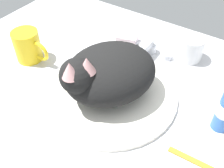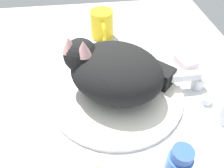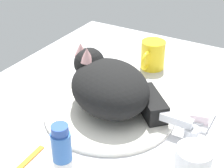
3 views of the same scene
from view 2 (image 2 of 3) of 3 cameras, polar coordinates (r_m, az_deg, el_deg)
The scene contains 7 objects.
ground_plane at distance 62.46cm, azimuth 0.97°, elevation -3.48°, with size 110.00×82.50×3.00cm, color silver.
sink_basin at distance 60.98cm, azimuth 0.99°, elevation -2.16°, with size 34.36×34.36×1.10cm, color white.
faucet at distance 65.40cm, azimuth 19.37°, elevation 0.70°, with size 14.36×9.68×5.32cm.
cat at distance 56.48cm, azimuth 0.53°, elevation 3.36°, with size 27.69×30.49×15.37cm.
coffee_mug at distance 80.88cm, azimuth -2.44°, elevation 14.26°, with size 11.91×7.63×9.22cm.
soap_dish at distance 72.03cm, azimuth 17.22°, elevation 4.07°, with size 9.00×6.40×1.20cm, color white.
soap_bar at distance 70.94cm, azimuth 17.52°, elevation 5.20°, with size 6.18×4.55×2.42cm, color silver.
Camera 2 is at (41.97, -6.55, 44.30)cm, focal length 37.54 mm.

